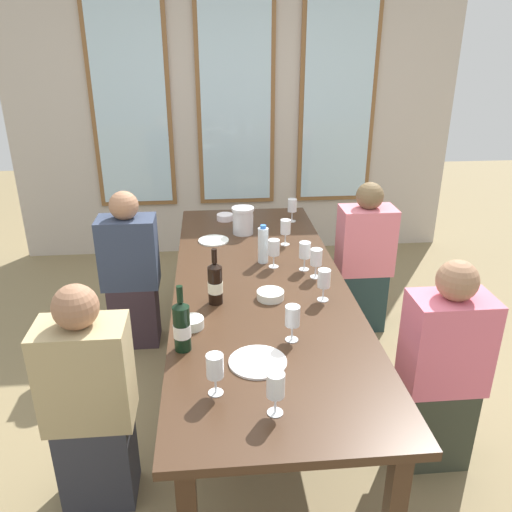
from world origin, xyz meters
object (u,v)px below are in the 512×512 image
(seated_person_2, at_px, (91,405))
(wine_glass_5, at_px, (292,318))
(wine_glass_1, at_px, (305,252))
(wine_glass_2, at_px, (292,206))
(wine_glass_3, at_px, (274,249))
(tasting_bowl_2, at_px, (192,323))
(seated_person_1, at_px, (364,261))
(wine_bottle_1, at_px, (182,326))
(wine_glass_7, at_px, (316,259))
(tasting_bowl_1, at_px, (270,295))
(wine_glass_0, at_px, (286,228))
(water_bottle, at_px, (263,245))
(dining_table, at_px, (260,292))
(metal_pitcher, at_px, (243,220))
(seated_person_3, at_px, (442,372))
(tasting_bowl_0, at_px, (225,217))
(wine_glass_4, at_px, (215,368))
(white_plate_1, at_px, (258,362))
(white_plate_0, at_px, (214,240))
(seated_person_0, at_px, (131,274))
(wine_bottle_0, at_px, (215,283))
(wine_glass_8, at_px, (324,280))

(seated_person_2, bearing_deg, wine_glass_5, 6.73)
(wine_glass_1, xyz_separation_m, wine_glass_2, (0.06, 0.87, -0.00))
(wine_glass_3, bearing_deg, tasting_bowl_2, -125.63)
(tasting_bowl_2, distance_m, seated_person_1, 1.69)
(wine_bottle_1, height_order, wine_glass_7, wine_bottle_1)
(wine_glass_2, height_order, seated_person_1, seated_person_1)
(tasting_bowl_1, bearing_deg, wine_glass_0, 76.01)
(wine_glass_0, height_order, wine_glass_2, same)
(wine_glass_5, bearing_deg, water_bottle, 92.50)
(dining_table, relative_size, wine_glass_2, 15.45)
(metal_pitcher, height_order, seated_person_3, seated_person_3)
(tasting_bowl_0, distance_m, seated_person_1, 1.08)
(wine_bottle_1, bearing_deg, wine_glass_4, -66.80)
(white_plate_1, bearing_deg, metal_pitcher, 88.36)
(metal_pitcher, height_order, tasting_bowl_0, metal_pitcher)
(water_bottle, bearing_deg, white_plate_0, 128.12)
(white_plate_1, relative_size, wine_glass_4, 1.43)
(seated_person_0, xyz_separation_m, seated_person_2, (0.00, -1.36, 0.00))
(wine_glass_1, relative_size, seated_person_0, 0.16)
(tasting_bowl_0, xyz_separation_m, wine_glass_5, (0.24, -1.70, 0.09))
(wine_bottle_0, height_order, tasting_bowl_1, wine_bottle_0)
(tasting_bowl_0, relative_size, tasting_bowl_1, 0.85)
(tasting_bowl_1, xyz_separation_m, wine_glass_0, (0.19, 0.75, 0.10))
(tasting_bowl_2, xyz_separation_m, wine_glass_7, (0.70, 0.50, 0.09))
(metal_pitcher, height_order, wine_glass_8, metal_pitcher)
(water_bottle, height_order, wine_glass_2, water_bottle)
(water_bottle, height_order, wine_glass_8, water_bottle)
(seated_person_0, bearing_deg, wine_glass_0, -4.63)
(tasting_bowl_2, bearing_deg, dining_table, 50.73)
(wine_glass_4, bearing_deg, wine_glass_7, 59.39)
(metal_pitcher, height_order, wine_glass_3, metal_pitcher)
(wine_bottle_0, relative_size, wine_glass_8, 1.74)
(white_plate_1, height_order, wine_bottle_0, wine_bottle_0)
(wine_glass_2, bearing_deg, dining_table, -108.44)
(wine_glass_7, xyz_separation_m, wine_glass_8, (-0.02, -0.28, 0.00))
(wine_glass_7, bearing_deg, tasting_bowl_0, 114.60)
(metal_pitcher, distance_m, wine_bottle_1, 1.48)
(white_plate_0, height_order, wine_glass_4, wine_glass_4)
(water_bottle, distance_m, seated_person_0, 0.99)
(tasting_bowl_0, bearing_deg, tasting_bowl_2, -97.86)
(tasting_bowl_2, height_order, wine_glass_7, wine_glass_7)
(metal_pitcher, bearing_deg, wine_glass_2, 30.19)
(tasting_bowl_0, bearing_deg, water_bottle, -75.84)
(white_plate_1, bearing_deg, seated_person_2, 175.51)
(dining_table, xyz_separation_m, wine_glass_3, (0.10, 0.21, 0.18))
(wine_glass_5, distance_m, seated_person_1, 1.55)
(wine_glass_2, distance_m, wine_glass_7, 0.98)
(white_plate_1, bearing_deg, wine_bottle_1, 157.08)
(tasting_bowl_2, relative_size, wine_glass_8, 0.66)
(water_bottle, bearing_deg, seated_person_1, 28.65)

